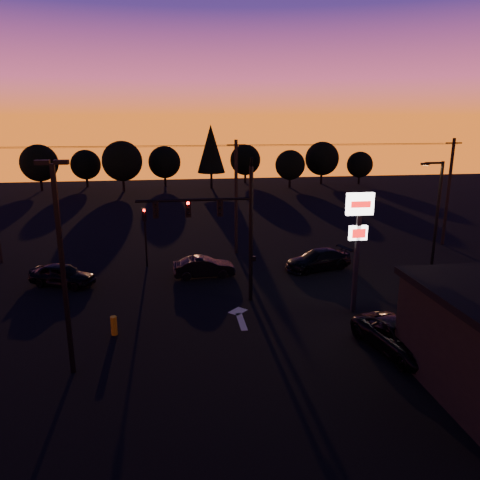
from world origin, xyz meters
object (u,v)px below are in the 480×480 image
object	(u,v)px
streetlight	(436,217)
suv_parked	(400,338)
parking_lot_light	(61,256)
car_mid	(204,267)
car_right	(318,260)
traffic_signal_mast	(224,221)
pylon_sign	(358,227)
secondary_signal	(145,229)
car_left	(62,275)
bollard	(114,326)

from	to	relation	value
streetlight	suv_parked	distance (m)	11.60
parking_lot_light	car_mid	xyz separation A→B (m)	(6.52, 11.62, -4.58)
car_mid	car_right	distance (m)	8.29
traffic_signal_mast	pylon_sign	size ratio (longest dim) A/B	1.26
traffic_signal_mast	suv_parked	bearing A→B (deg)	-44.44
secondary_signal	streetlight	world-z (taller)	streetlight
streetlight	suv_parked	world-z (taller)	streetlight
secondary_signal	suv_parked	xyz separation A→B (m)	(12.37, -14.81, -2.15)
pylon_sign	car_left	size ratio (longest dim) A/B	1.58
parking_lot_light	suv_parked	bearing A→B (deg)	-1.26
streetlight	car_right	distance (m)	8.37
traffic_signal_mast	bollard	size ratio (longest dim) A/B	8.68
parking_lot_light	streetlight	distance (m)	23.05
traffic_signal_mast	car_left	xyz separation A→B (m)	(-10.18, 4.24, -4.20)
traffic_signal_mast	car_mid	world-z (taller)	traffic_signal_mast
parking_lot_light	traffic_signal_mast	bearing A→B (deg)	43.37
secondary_signal	streetlight	size ratio (longest dim) A/B	0.54
traffic_signal_mast	secondary_signal	world-z (taller)	traffic_signal_mast
traffic_signal_mast	car_right	distance (m)	9.91
bollard	traffic_signal_mast	bearing A→B (deg)	30.73
streetlight	bollard	bearing A→B (deg)	-165.74
bollard	car_mid	world-z (taller)	car_mid
secondary_signal	suv_parked	size ratio (longest dim) A/B	0.85
secondary_signal	car_mid	xyz separation A→B (m)	(4.02, -2.86, -2.17)
parking_lot_light	streetlight	size ratio (longest dim) A/B	1.14
secondary_signal	parking_lot_light	bearing A→B (deg)	-99.79
secondary_signal	streetlight	xyz separation A→B (m)	(18.91, -5.99, 1.56)
pylon_sign	suv_parked	distance (m)	6.41
car_left	car_right	size ratio (longest dim) A/B	0.87
secondary_signal	car_mid	bearing A→B (deg)	-35.48
pylon_sign	bollard	size ratio (longest dim) A/B	6.88
secondary_signal	car_left	size ratio (longest dim) A/B	1.01
traffic_signal_mast	car_right	size ratio (longest dim) A/B	1.74
car_left	suv_parked	distance (m)	21.09
pylon_sign	car_mid	distance (m)	11.50
car_right	suv_parked	distance (m)	12.38
traffic_signal_mast	car_left	size ratio (longest dim) A/B	2.00
car_left	suv_parked	xyz separation A→B (m)	(17.64, -11.56, -0.02)
pylon_sign	bollard	xyz separation A→B (m)	(-13.13, -1.09, -4.42)
secondary_signal	car_mid	world-z (taller)	secondary_signal
parking_lot_light	bollard	bearing A→B (deg)	68.05
car_right	pylon_sign	bearing A→B (deg)	-18.34
streetlight	car_left	xyz separation A→B (m)	(-24.18, 2.73, -3.69)
streetlight	bollard	distance (m)	21.04
bollard	car_mid	distance (m)	9.69
secondary_signal	bollard	bearing A→B (deg)	-95.80
pylon_sign	car_right	size ratio (longest dim) A/B	1.38
streetlight	car_left	world-z (taller)	streetlight
parking_lot_light	pylon_sign	distance (m)	15.19
secondary_signal	suv_parked	bearing A→B (deg)	-50.15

